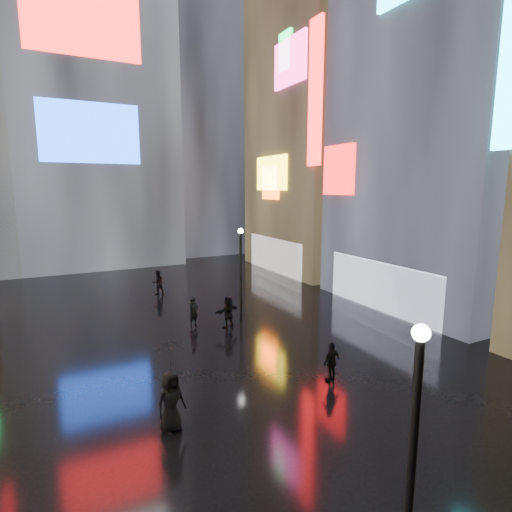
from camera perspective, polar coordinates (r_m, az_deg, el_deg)
ground at (r=22.75m, az=-9.33°, el=-9.43°), size 140.00×140.00×0.00m
building_right_mid at (r=29.43m, az=26.32°, el=23.69°), size 10.28×13.70×30.00m
building_right_far at (r=38.42m, az=9.61°, el=19.43°), size 10.28×12.00×28.00m
tower_main at (r=46.67m, az=-24.19°, el=25.86°), size 16.00×14.20×42.00m
tower_flank_right at (r=49.95m, az=-9.16°, el=20.67°), size 12.00×12.00×34.00m
lamp_near at (r=8.16m, az=21.47°, el=-24.20°), size 0.30×0.30×5.20m
lamp_far at (r=22.39m, az=-2.18°, el=-1.80°), size 0.30×0.30×5.20m
pedestrian_3 at (r=16.22m, az=10.75°, el=-14.60°), size 0.97×0.59×1.55m
pedestrian_4 at (r=13.26m, az=-12.08°, el=-19.62°), size 1.08×0.86×1.92m
pedestrian_5 at (r=21.62m, az=-3.98°, el=-7.97°), size 1.65×1.01×1.70m
pedestrian_6 at (r=22.02m, az=-8.90°, el=-7.87°), size 0.68×0.56×1.60m
pedestrian_7 at (r=28.96m, az=-13.86°, el=-3.67°), size 0.93×0.79×1.69m
umbrella_2 at (r=12.62m, az=-12.32°, el=-13.89°), size 1.26×1.24×0.97m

